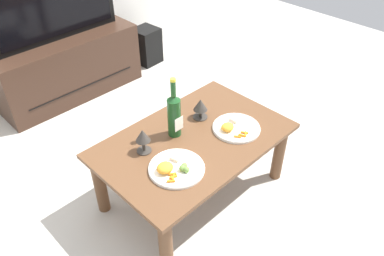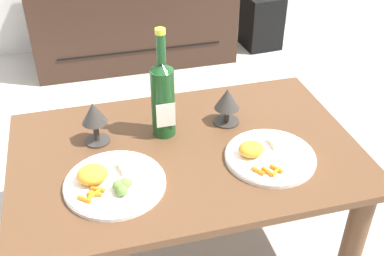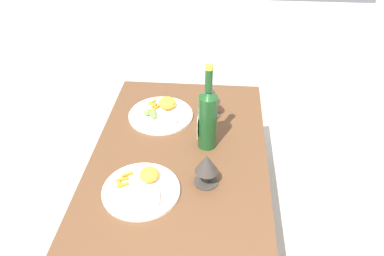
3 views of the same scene
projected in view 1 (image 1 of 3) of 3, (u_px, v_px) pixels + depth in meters
name	position (u px, v px, depth m)	size (l,w,h in m)	color
ground_plane	(194.00, 191.00, 2.38)	(6.40, 6.40, 0.00)	#B7B2A8
dining_table	(194.00, 149.00, 2.16)	(1.07, 0.69, 0.43)	brown
tv_stand	(67.00, 67.00, 3.12)	(1.17, 0.44, 0.50)	#382319
tv_screen	(54.00, 6.00, 2.81)	(1.01, 0.05, 0.51)	black
floor_speaker	(147.00, 46.00, 3.61)	(0.22, 0.22, 0.34)	black
wine_bottle	(174.00, 114.00, 2.06)	(0.07, 0.08, 0.36)	#19471E
goblet_left	(143.00, 137.00, 1.97)	(0.08, 0.08, 0.14)	#38332D
goblet_right	(200.00, 106.00, 2.22)	(0.09, 0.09, 0.13)	#38332D
dinner_plate_left	(175.00, 168.00, 1.91)	(0.29, 0.29, 0.06)	white
dinner_plate_right	(235.00, 127.00, 2.17)	(0.28, 0.28, 0.05)	white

